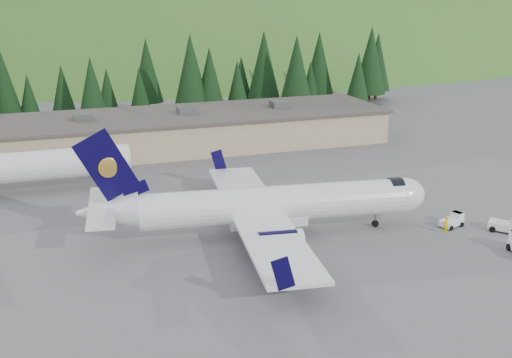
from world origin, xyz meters
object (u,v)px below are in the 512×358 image
at_px(airliner, 266,206).
at_px(terminal_building, 153,132).
at_px(second_airliner, 8,167).
at_px(ramp_worker, 446,225).
at_px(baggage_tug_a, 453,220).
at_px(baggage_tug_b, 509,225).

height_order(airliner, terminal_building, airliner).
distance_m(second_airliner, ramp_worker, 49.17).
height_order(airliner, baggage_tug_a, airliner).
relative_size(second_airliner, ramp_worker, 15.08).
distance_m(airliner, baggage_tug_a, 19.40).
bearing_deg(terminal_building, baggage_tug_b, -58.96).
bearing_deg(baggage_tug_b, ramp_worker, -146.73).
relative_size(airliner, baggage_tug_b, 10.05).
bearing_deg(airliner, ramp_worker, -9.84).
relative_size(second_airliner, baggage_tug_a, 9.68).
distance_m(second_airliner, baggage_tug_a, 50.01).
distance_m(baggage_tug_b, ramp_worker, 6.37).
bearing_deg(airliner, terminal_building, 103.63).
xyz_separation_m(airliner, ramp_worker, (16.97, -5.33, -2.14)).
relative_size(airliner, ramp_worker, 18.91).
xyz_separation_m(airliner, baggage_tug_b, (23.07, -7.14, -2.30)).
xyz_separation_m(baggage_tug_a, terminal_building, (-22.86, 41.76, 2.01)).
height_order(baggage_tug_a, ramp_worker, ramp_worker).
bearing_deg(second_airliner, baggage_tug_a, -31.06).
bearing_deg(airliner, second_airliner, 145.16).
xyz_separation_m(second_airliner, ramp_worker, (40.90, -27.19, -2.41)).
xyz_separation_m(airliner, baggage_tug_a, (18.85, -3.90, -2.43)).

